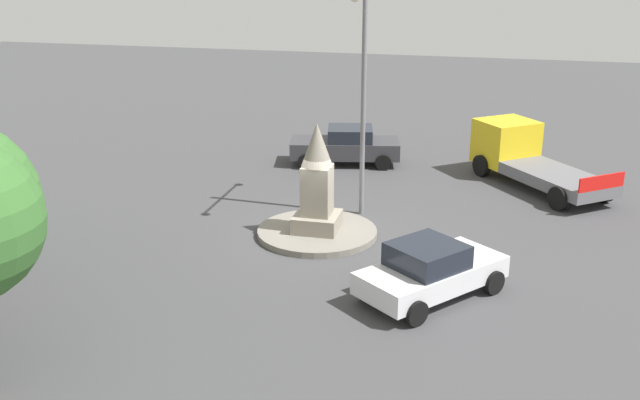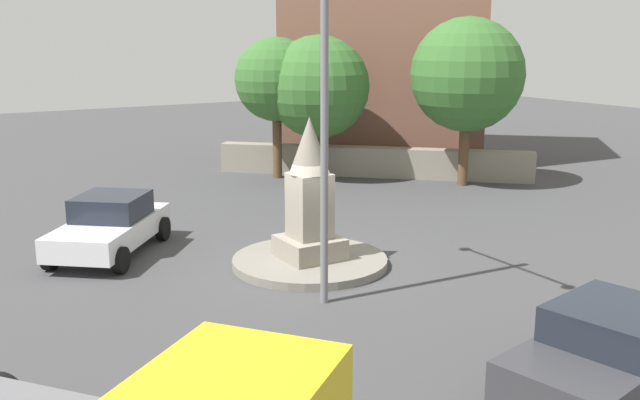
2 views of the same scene
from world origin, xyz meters
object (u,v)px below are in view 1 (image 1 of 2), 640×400
at_px(monument, 317,183).
at_px(streetlamp, 364,74).
at_px(car_white_waiting, 430,270).
at_px(car_dark_grey_parked_right, 346,145).
at_px(truck_yellow_parked_left, 525,156).

distance_m(monument, streetlamp, 3.88).
xyz_separation_m(car_white_waiting, car_dark_grey_parked_right, (-11.46, -4.58, 0.03)).
bearing_deg(car_dark_grey_parked_right, truck_yellow_parked_left, 83.73).
distance_m(monument, car_dark_grey_parked_right, 8.10).
relative_size(monument, truck_yellow_parked_left, 0.57).
height_order(streetlamp, car_dark_grey_parked_right, streetlamp).
bearing_deg(truck_yellow_parked_left, car_dark_grey_parked_right, -96.27).
height_order(monument, car_dark_grey_parked_right, monument).
xyz_separation_m(monument, car_dark_grey_parked_right, (-8.01, -0.74, -0.94)).
bearing_deg(monument, streetlamp, 156.67).
distance_m(car_white_waiting, truck_yellow_parked_left, 10.98).
bearing_deg(car_dark_grey_parked_right, monument, 5.31).
relative_size(car_white_waiting, truck_yellow_parked_left, 0.70).
relative_size(streetlamp, car_dark_grey_parked_right, 1.65).
height_order(monument, truck_yellow_parked_left, monument).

